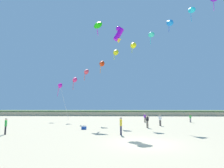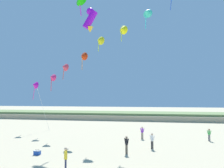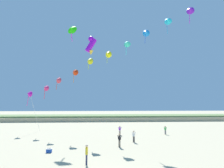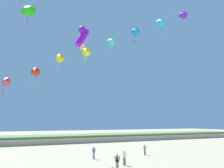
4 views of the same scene
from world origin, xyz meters
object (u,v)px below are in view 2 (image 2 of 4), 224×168
object	(u,v)px
person_far_right	(127,144)
person_far_left	(152,140)
person_near_left	(66,158)
person_near_right	(209,134)
person_mid_center	(142,132)
beach_cooler	(37,152)
large_kite_low_lead	(90,19)

from	to	relation	value
person_far_right	person_far_left	bearing A→B (deg)	49.08
person_far_left	person_far_right	size ratio (longest dim) A/B	0.97
person_near_left	person_near_right	bearing A→B (deg)	49.25
person_mid_center	person_far_left	xyz separation A→B (m)	(1.40, -5.70, 0.01)
beach_cooler	large_kite_low_lead	bearing A→B (deg)	28.26
person_near_right	beach_cooler	bearing A→B (deg)	-148.72
large_kite_low_lead	beach_cooler	xyz separation A→B (m)	(-4.33, -2.33, -13.08)
person_near_right	person_mid_center	distance (m)	8.10
person_far_left	large_kite_low_lead	bearing A→B (deg)	-159.88
person_mid_center	person_far_left	bearing A→B (deg)	-76.17
person_near_right	large_kite_low_lead	bearing A→B (deg)	-147.74
person_near_left	person_far_right	distance (m)	7.07
person_near_left	person_far_left	world-z (taller)	person_near_left
person_near_left	large_kite_low_lead	bearing A→B (deg)	91.59
person_far_left	person_far_right	xyz separation A→B (m)	(-2.30, -2.65, 0.03)
person_far_left	beach_cooler	world-z (taller)	person_far_left
person_near_right	person_far_right	distance (m)	12.36
person_mid_center	person_far_left	size ratio (longest dim) A/B	0.98
person_far_right	large_kite_low_lead	distance (m)	12.89
person_mid_center	person_far_right	distance (m)	8.40
person_near_left	person_mid_center	distance (m)	15.12
person_near_left	large_kite_low_lead	world-z (taller)	large_kite_low_lead
person_far_right	person_mid_center	bearing A→B (deg)	83.88
person_mid_center	large_kite_low_lead	size ratio (longest dim) A/B	0.62
large_kite_low_lead	person_far_right	bearing A→B (deg)	-6.62
person_near_left	beach_cooler	xyz separation A→B (m)	(-4.51, 4.21, -0.79)
large_kite_low_lead	person_near_right	bearing A→B (deg)	32.26
person_far_right	beach_cooler	xyz separation A→B (m)	(-8.08, -1.89, -0.76)
person_mid_center	person_far_left	distance (m)	5.87
person_far_left	large_kite_low_lead	xyz separation A→B (m)	(-6.05, -2.22, 12.35)
person_mid_center	large_kite_low_lead	bearing A→B (deg)	-120.43
large_kite_low_lead	beach_cooler	distance (m)	13.97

